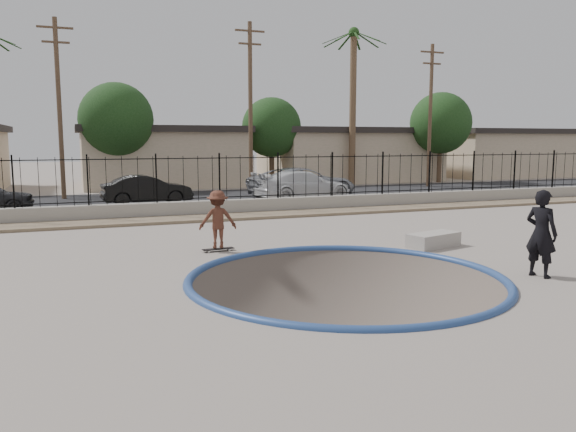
{
  "coord_description": "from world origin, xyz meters",
  "views": [
    {
      "loc": [
        -5.45,
        -11.75,
        3.02
      ],
      "look_at": [
        -0.21,
        2.0,
        1.02
      ],
      "focal_mm": 35.0,
      "sensor_mm": 36.0,
      "label": 1
    }
  ],
  "objects_px": {
    "concrete_ledge": "(433,240)",
    "videographer": "(541,234)",
    "skater": "(218,223)",
    "skateboard": "(218,249)",
    "car_d": "(303,183)",
    "car_c": "(303,185)",
    "car_b": "(147,190)"
  },
  "relations": [
    {
      "from": "concrete_ledge",
      "to": "videographer",
      "type": "bearing_deg",
      "value": -88.4
    },
    {
      "from": "skater",
      "to": "concrete_ledge",
      "type": "distance_m",
      "value": 6.11
    },
    {
      "from": "skateboard",
      "to": "concrete_ledge",
      "type": "height_order",
      "value": "concrete_ledge"
    },
    {
      "from": "concrete_ledge",
      "to": "car_d",
      "type": "height_order",
      "value": "car_d"
    },
    {
      "from": "car_c",
      "to": "videographer",
      "type": "bearing_deg",
      "value": 170.52
    },
    {
      "from": "skateboard",
      "to": "car_d",
      "type": "distance_m",
      "value": 14.13
    },
    {
      "from": "skateboard",
      "to": "concrete_ledge",
      "type": "xyz_separation_m",
      "value": [
        5.87,
        -1.56,
        0.14
      ]
    },
    {
      "from": "skateboard",
      "to": "car_c",
      "type": "height_order",
      "value": "car_c"
    },
    {
      "from": "skater",
      "to": "car_d",
      "type": "height_order",
      "value": "car_d"
    },
    {
      "from": "car_d",
      "to": "videographer",
      "type": "bearing_deg",
      "value": 170.39
    },
    {
      "from": "videographer",
      "to": "concrete_ledge",
      "type": "xyz_separation_m",
      "value": [
        -0.11,
        3.79,
        -0.77
      ]
    },
    {
      "from": "car_b",
      "to": "skater",
      "type": "bearing_deg",
      "value": 177.37
    },
    {
      "from": "skater",
      "to": "car_d",
      "type": "distance_m",
      "value": 14.11
    },
    {
      "from": "car_c",
      "to": "concrete_ledge",
      "type": "bearing_deg",
      "value": 168.88
    },
    {
      "from": "videographer",
      "to": "car_b",
      "type": "bearing_deg",
      "value": 3.76
    },
    {
      "from": "car_d",
      "to": "skateboard",
      "type": "bearing_deg",
      "value": 143.4
    },
    {
      "from": "skater",
      "to": "car_b",
      "type": "relative_size",
      "value": 0.38
    },
    {
      "from": "skater",
      "to": "car_c",
      "type": "relative_size",
      "value": 0.31
    },
    {
      "from": "car_b",
      "to": "skateboard",
      "type": "bearing_deg",
      "value": 177.37
    },
    {
      "from": "skateboard",
      "to": "videographer",
      "type": "height_order",
      "value": "videographer"
    },
    {
      "from": "skater",
      "to": "skateboard",
      "type": "bearing_deg",
      "value": 125.03
    },
    {
      "from": "car_b",
      "to": "videographer",
      "type": "bearing_deg",
      "value": -164.43
    },
    {
      "from": "skateboard",
      "to": "car_b",
      "type": "distance_m",
      "value": 12.03
    },
    {
      "from": "videographer",
      "to": "car_d",
      "type": "distance_m",
      "value": 17.41
    },
    {
      "from": "skateboard",
      "to": "car_d",
      "type": "bearing_deg",
      "value": 53.42
    },
    {
      "from": "car_c",
      "to": "skater",
      "type": "bearing_deg",
      "value": 142.0
    },
    {
      "from": "car_b",
      "to": "concrete_ledge",
      "type": "bearing_deg",
      "value": -159.77
    },
    {
      "from": "skateboard",
      "to": "skater",
      "type": "bearing_deg",
      "value": 111.73
    },
    {
      "from": "concrete_ledge",
      "to": "car_d",
      "type": "bearing_deg",
      "value": 83.47
    },
    {
      "from": "skater",
      "to": "concrete_ledge",
      "type": "relative_size",
      "value": 0.98
    },
    {
      "from": "skater",
      "to": "skateboard",
      "type": "xyz_separation_m",
      "value": [
        0.0,
        -0.0,
        -0.72
      ]
    },
    {
      "from": "concrete_ledge",
      "to": "car_c",
      "type": "relative_size",
      "value": 0.32
    }
  ]
}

